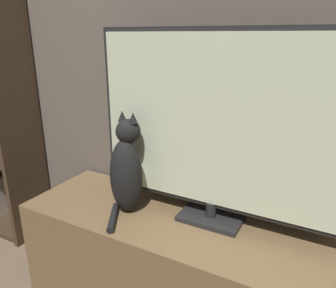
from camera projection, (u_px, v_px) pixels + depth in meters
name	position (u px, v px, depth m)	size (l,w,h in m)	color
wall_back	(208.00, 8.00, 1.32)	(4.80, 0.05, 2.60)	#60564C
tv_stand	(175.00, 266.00, 1.43)	(1.36, 0.46, 0.47)	brown
tv	(215.00, 128.00, 1.24)	(1.00, 0.15, 0.76)	black
cat	(127.00, 170.00, 1.38)	(0.15, 0.26, 0.44)	black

